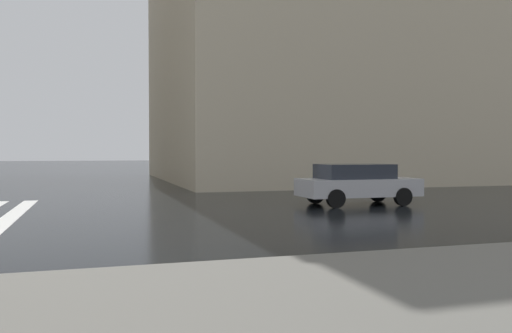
# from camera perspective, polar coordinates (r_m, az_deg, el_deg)

# --- Properties ---
(haussmann_block_corner) EXTENTS (19.94, 23.01, 23.61)m
(haussmann_block_corner) POSITION_cam_1_polar(r_m,az_deg,el_deg) (38.29, 8.32, 16.27)
(haussmann_block_corner) COLOR beige
(haussmann_block_corner) RESTS_ON ground_plane
(car_silver) EXTENTS (1.85, 4.10, 1.41)m
(car_silver) POSITION_cam_1_polar(r_m,az_deg,el_deg) (18.67, 10.82, -1.75)
(car_silver) COLOR #B7B7BC
(car_silver) RESTS_ON ground_plane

